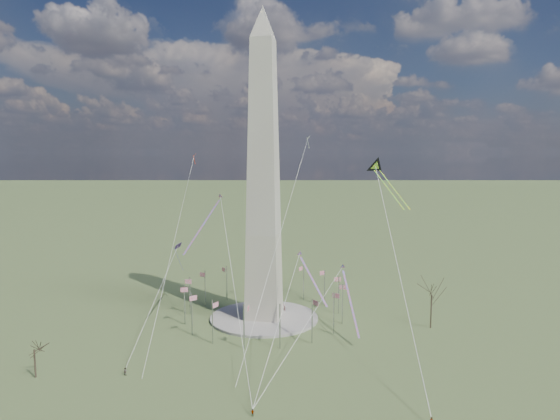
% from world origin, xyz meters
% --- Properties ---
extents(ground, '(2000.00, 2000.00, 0.00)m').
position_xyz_m(ground, '(0.00, 0.00, 0.00)').
color(ground, '#3A5128').
rests_on(ground, ground).
extents(plaza, '(36.00, 36.00, 0.80)m').
position_xyz_m(plaza, '(0.00, 0.00, 0.40)').
color(plaza, '#9F9991').
rests_on(plaza, ground).
extents(washington_monument, '(15.56, 15.56, 100.00)m').
position_xyz_m(washington_monument, '(0.00, 0.00, 47.95)').
color(washington_monument, beige).
rests_on(washington_monument, plaza).
extents(flagpole_ring, '(54.40, 54.40, 13.00)m').
position_xyz_m(flagpole_ring, '(-0.00, -0.00, 7.27)').
color(flagpole_ring, '#B0B3B6').
rests_on(flagpole_ring, ground).
extents(tree_near, '(9.26, 9.26, 16.20)m').
position_xyz_m(tree_near, '(53.77, 1.23, 11.55)').
color(tree_near, '#46372A').
rests_on(tree_near, ground).
extents(tree_far, '(6.11, 6.11, 10.69)m').
position_xyz_m(tree_far, '(-46.03, -53.17, 7.62)').
color(tree_far, '#46372A').
rests_on(tree_far, ground).
extents(person_west, '(1.08, 0.91, 1.96)m').
position_xyz_m(person_west, '(-24.82, -47.97, 0.98)').
color(person_west, gray).
rests_on(person_west, ground).
extents(person_centre, '(1.01, 0.51, 1.65)m').
position_xyz_m(person_centre, '(11.13, -61.05, 0.82)').
color(person_centre, gray).
rests_on(person_centre, ground).
extents(kite_delta_black, '(14.90, 18.65, 16.19)m').
position_xyz_m(kite_delta_black, '(36.17, 13.78, 49.80)').
color(kite_delta_black, black).
rests_on(kite_delta_black, ground).
extents(kite_diamond_purple, '(2.84, 3.65, 10.65)m').
position_xyz_m(kite_diamond_purple, '(-33.07, 7.68, 21.11)').
color(kite_diamond_purple, '#3C1870').
rests_on(kite_diamond_purple, ground).
extents(kite_streamer_left, '(11.15, 15.82, 12.57)m').
position_xyz_m(kite_streamer_left, '(16.82, -13.62, 19.81)').
color(kite_streamer_left, '#F14D26').
rests_on(kite_streamer_left, ground).
extents(kite_streamer_mid, '(5.77, 24.15, 16.70)m').
position_xyz_m(kite_streamer_mid, '(-17.16, -4.52, 35.13)').
color(kite_streamer_mid, '#F14D26').
rests_on(kite_streamer_mid, ground).
extents(kite_streamer_right, '(7.80, 23.49, 16.49)m').
position_xyz_m(kite_streamer_right, '(27.81, -3.97, 12.63)').
color(kite_streamer_right, '#F14D26').
rests_on(kite_streamer_right, ground).
extents(kite_small_red, '(1.33, 1.74, 4.48)m').
position_xyz_m(kite_small_red, '(-38.76, 40.96, 53.59)').
color(kite_small_red, '#F9371D').
rests_on(kite_small_red, ground).
extents(kite_small_white, '(1.51, 2.33, 5.08)m').
position_xyz_m(kite_small_white, '(8.49, 44.82, 60.67)').
color(kite_small_white, white).
rests_on(kite_small_white, ground).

